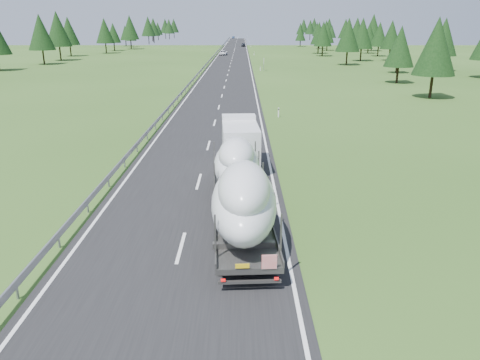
{
  "coord_description": "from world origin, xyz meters",
  "views": [
    {
      "loc": [
        2.64,
        -18.38,
        9.3
      ],
      "look_at": [
        2.57,
        3.86,
        1.84
      ],
      "focal_mm": 35.0,
      "sensor_mm": 36.0,
      "label": 1
    }
  ],
  "objects_px": {
    "highway_sign": "(264,62)",
    "boat_truck": "(240,173)",
    "distant_van": "(223,53)",
    "distant_car_blue": "(233,37)",
    "distant_car_dark": "(243,45)"
  },
  "relations": [
    {
      "from": "highway_sign",
      "to": "boat_truck",
      "type": "height_order",
      "value": "boat_truck"
    },
    {
      "from": "distant_van",
      "to": "distant_car_blue",
      "type": "distance_m",
      "value": 167.55
    },
    {
      "from": "distant_van",
      "to": "boat_truck",
      "type": "bearing_deg",
      "value": -82.44
    },
    {
      "from": "distant_car_dark",
      "to": "boat_truck",
      "type": "bearing_deg",
      "value": -93.2
    },
    {
      "from": "highway_sign",
      "to": "boat_truck",
      "type": "bearing_deg",
      "value": -93.49
    },
    {
      "from": "highway_sign",
      "to": "distant_car_blue",
      "type": "xyz_separation_m",
      "value": [
        -9.89,
        217.73,
        -1.11
      ]
    },
    {
      "from": "distant_car_dark",
      "to": "distant_car_blue",
      "type": "relative_size",
      "value": 1.07
    },
    {
      "from": "boat_truck",
      "to": "distant_car_dark",
      "type": "xyz_separation_m",
      "value": [
        0.87,
        182.03,
        -1.36
      ]
    },
    {
      "from": "distant_car_blue",
      "to": "distant_car_dark",
      "type": "bearing_deg",
      "value": -84.57
    },
    {
      "from": "highway_sign",
      "to": "distant_car_dark",
      "type": "xyz_separation_m",
      "value": [
        -3.76,
        106.1,
        -1.04
      ]
    },
    {
      "from": "boat_truck",
      "to": "distant_car_dark",
      "type": "relative_size",
      "value": 3.99
    },
    {
      "from": "boat_truck",
      "to": "distant_car_dark",
      "type": "distance_m",
      "value": 182.04
    },
    {
      "from": "distant_car_dark",
      "to": "distant_car_blue",
      "type": "height_order",
      "value": "distant_car_dark"
    },
    {
      "from": "highway_sign",
      "to": "distant_car_dark",
      "type": "relative_size",
      "value": 0.58
    },
    {
      "from": "distant_car_blue",
      "to": "boat_truck",
      "type": "bearing_deg",
      "value": -86.69
    }
  ]
}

